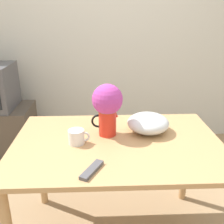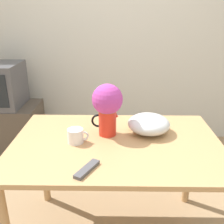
{
  "view_description": "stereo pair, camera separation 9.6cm",
  "coord_description": "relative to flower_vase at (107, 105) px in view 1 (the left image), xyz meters",
  "views": [
    {
      "loc": [
        -0.11,
        -1.5,
        1.59
      ],
      "look_at": [
        -0.04,
        0.12,
        0.96
      ],
      "focal_mm": 42.0,
      "sensor_mm": 36.0,
      "label": 1
    },
    {
      "loc": [
        -0.01,
        -1.5,
        1.59
      ],
      "look_at": [
        -0.04,
        0.12,
        0.96
      ],
      "focal_mm": 42.0,
      "sensor_mm": 36.0,
      "label": 2
    }
  ],
  "objects": [
    {
      "name": "remote_control",
      "position": [
        -0.09,
        -0.44,
        -0.21
      ],
      "size": [
        0.13,
        0.19,
        0.02
      ],
      "color": "#4C4C51",
      "rests_on": "table"
    },
    {
      "name": "table",
      "position": [
        0.06,
        -0.11,
        -0.32
      ],
      "size": [
        1.36,
        0.92,
        0.8
      ],
      "color": "tan",
      "rests_on": "ground_plane"
    },
    {
      "name": "flower_vase",
      "position": [
        0.0,
        0.0,
        0.0
      ],
      "size": [
        0.21,
        0.2,
        0.36
      ],
      "color": "red",
      "rests_on": "table"
    },
    {
      "name": "white_bowl",
      "position": [
        0.28,
        0.04,
        -0.15
      ],
      "size": [
        0.29,
        0.29,
        0.13
      ],
      "color": "silver",
      "rests_on": "table"
    },
    {
      "name": "wall_back",
      "position": [
        0.07,
        1.6,
        0.29
      ],
      "size": [
        8.0,
        0.05,
        2.6
      ],
      "color": "silver",
      "rests_on": "ground_plane"
    },
    {
      "name": "coffee_mug",
      "position": [
        -0.2,
        -0.12,
        -0.17
      ],
      "size": [
        0.14,
        0.1,
        0.09
      ],
      "color": "white",
      "rests_on": "table"
    }
  ]
}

